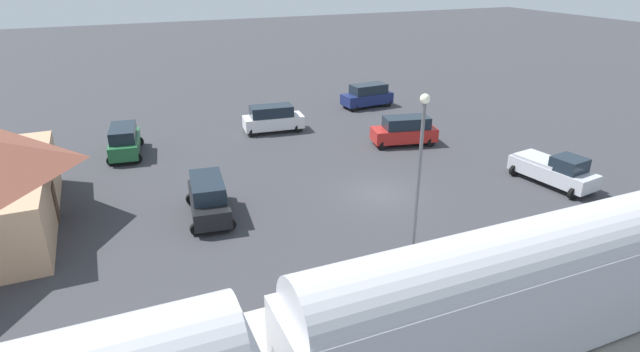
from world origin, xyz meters
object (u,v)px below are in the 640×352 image
at_px(pedestrian_on_platform, 637,218).
at_px(suv_white, 273,118).
at_px(light_pole_near_platform, 420,161).
at_px(pickup_silver, 554,170).
at_px(suv_navy, 367,95).
at_px(suv_red, 405,130).
at_px(suv_green, 124,141).
at_px(pedestrian_waiting_far, 397,283).
at_px(suv_black, 208,198).

xyz_separation_m(pedestrian_on_platform, suv_white, (24.39, 11.29, -0.13)).
bearing_deg(suv_white, light_pole_near_platform, 179.80).
bearing_deg(pickup_silver, suv_white, 36.60).
bearing_deg(suv_navy, suv_white, 109.04).
relative_size(suv_white, light_pole_near_platform, 0.63).
relative_size(suv_red, pickup_silver, 0.93).
height_order(suv_white, suv_green, same).
bearing_deg(pedestrian_on_platform, suv_red, 9.69).
height_order(pedestrian_waiting_far, suv_red, suv_red).
bearing_deg(pickup_silver, suv_navy, 5.57).
xyz_separation_m(suv_red, suv_black, (-6.07, 16.48, 0.00)).
bearing_deg(suv_red, suv_navy, -13.22).
bearing_deg(light_pole_near_platform, suv_green, 29.82).
bearing_deg(pedestrian_waiting_far, suv_white, -6.62).
distance_m(pedestrian_waiting_far, suv_green, 25.04).
bearing_deg(suv_white, pedestrian_waiting_far, 173.38).
bearing_deg(suv_navy, pickup_silver, -174.43).
height_order(pedestrian_on_platform, suv_navy, suv_navy).
distance_m(suv_black, light_pole_near_platform, 12.19).
xyz_separation_m(suv_black, light_pole_near_platform, (-8.25, -8.06, 3.93)).
xyz_separation_m(pickup_silver, suv_green, (16.37, 24.69, 0.12)).
distance_m(pedestrian_on_platform, pickup_silver, 7.14).
bearing_deg(suv_white, pickup_silver, -143.40).
height_order(pedestrian_on_platform, pedestrian_waiting_far, same).
xyz_separation_m(suv_white, light_pole_near_platform, (-21.41, 0.07, 3.93)).
height_order(pedestrian_waiting_far, suv_green, suv_green).
height_order(pedestrian_on_platform, suv_white, suv_white).
bearing_deg(pickup_silver, suv_green, 56.46).
bearing_deg(pedestrian_waiting_far, light_pole_near_platform, -41.96).
xyz_separation_m(pickup_silver, suv_navy, (21.21, 2.07, 0.12)).
height_order(pedestrian_on_platform, suv_red, suv_red).
bearing_deg(suv_red, pedestrian_on_platform, -170.31).
bearing_deg(suv_black, suv_navy, -48.35).
height_order(pickup_silver, suv_navy, suv_navy).
distance_m(pedestrian_on_platform, light_pole_near_platform, 12.35).
bearing_deg(suv_navy, suv_red, 166.78).
bearing_deg(suv_black, suv_white, -31.72).
relative_size(pedestrian_waiting_far, pickup_silver, 0.30).
relative_size(pedestrian_waiting_far, suv_green, 0.33).
relative_size(pedestrian_waiting_far, suv_black, 0.34).
height_order(suv_red, suv_green, same).
bearing_deg(suv_navy, suv_green, 102.09).
distance_m(pedestrian_waiting_far, pickup_silver, 17.30).
bearing_deg(suv_navy, pedestrian_on_platform, -179.19).
xyz_separation_m(suv_navy, light_pole_near_platform, (-25.17, 10.97, 3.93)).
relative_size(pedestrian_on_platform, suv_white, 0.34).
xyz_separation_m(suv_red, pickup_silver, (-10.36, -4.62, -0.12)).
distance_m(pedestrian_on_platform, suv_navy, 28.15).
height_order(pickup_silver, suv_green, suv_green).
bearing_deg(pedestrian_on_platform, suv_navy, 0.81).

